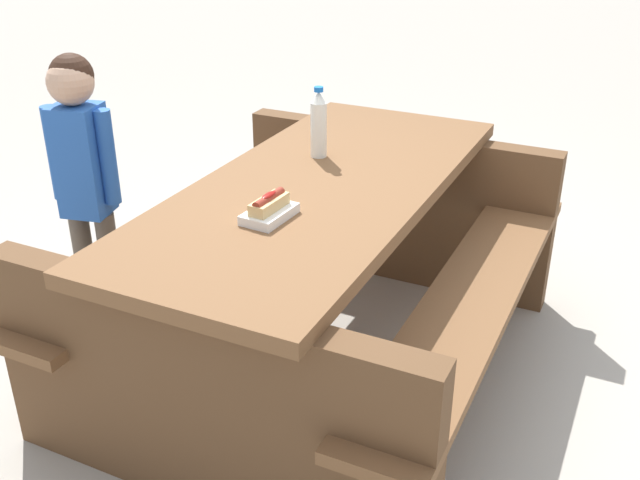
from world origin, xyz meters
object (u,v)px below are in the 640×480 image
soda_bottle (319,125)px  child_in_coat (83,161)px  hotdog_tray (269,209)px  picnic_table (320,260)px

soda_bottle → child_in_coat: (0.58, -0.68, -0.15)m
hotdog_tray → child_in_coat: (0.07, -0.94, -0.06)m
hotdog_tray → soda_bottle: bearing=-152.6°
picnic_table → hotdog_tray: 0.48m
picnic_table → child_in_coat: 0.98m
picnic_table → soda_bottle: 0.50m
picnic_table → child_in_coat: bearing=-64.8°
picnic_table → hotdog_tray: bearing=15.7°
soda_bottle → child_in_coat: size_ratio=0.23×
soda_bottle → child_in_coat: bearing=-49.4°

